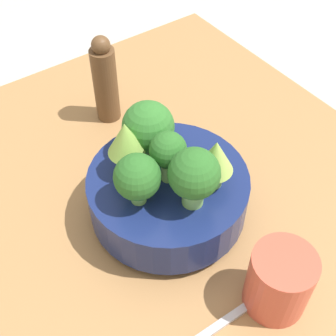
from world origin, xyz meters
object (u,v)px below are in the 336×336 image
cup (279,281)px  fork (240,311)px  bowl (168,194)px  pepper_mill (105,81)px

cup → fork: bearing=165.9°
bowl → cup: cup is taller
cup → pepper_mill: pepper_mill is taller
pepper_mill → fork: size_ratio=0.84×
cup → bowl: bearing=98.7°
pepper_mill → fork: (-0.06, -0.41, -0.07)m
bowl → fork: size_ratio=1.18×
pepper_mill → bowl: bearing=-99.5°
cup → pepper_mill: (0.01, 0.42, 0.03)m
bowl → fork: bowl is taller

